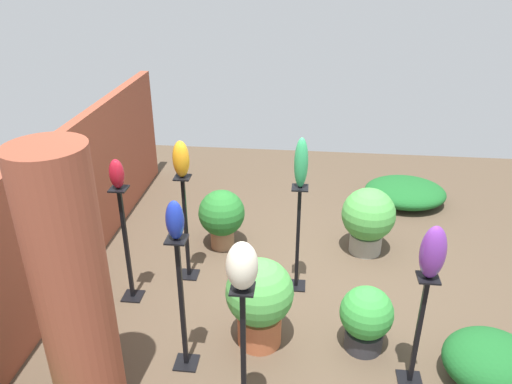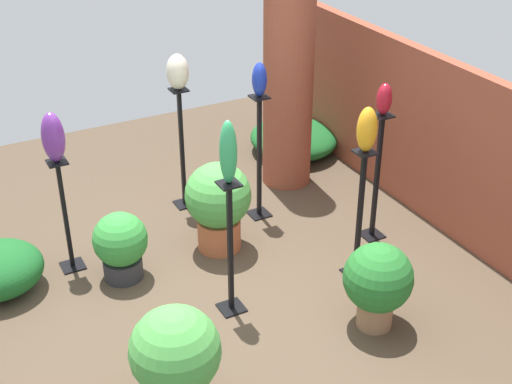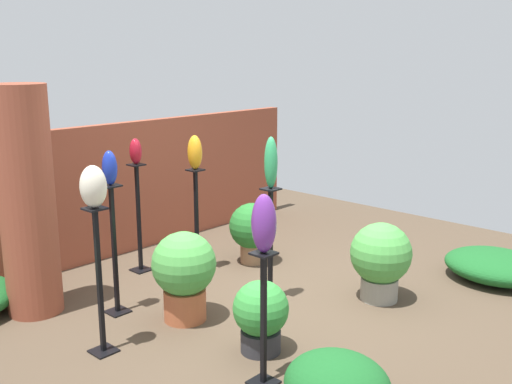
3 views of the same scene
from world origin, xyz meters
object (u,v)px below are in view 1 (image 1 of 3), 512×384
object	(u,v)px
art_vase_ruby	(117,174)
potted_plant_near_pillar	(222,215)
art_vase_ivory	(242,266)
art_vase_jade	(301,163)
potted_plant_mid_left	(366,317)
art_vase_violet	(433,252)
potted_plant_back_center	(260,299)
brick_pillar	(73,294)
pedestal_ivory	(244,365)
pedestal_jade	(298,243)
pedestal_violet	(417,336)
potted_plant_walkway_edge	(368,218)
art_vase_amber	(181,159)
pedestal_amber	(186,233)
art_vase_cobalt	(175,220)
pedestal_ruby	(127,250)
pedestal_cobalt	(182,310)

from	to	relation	value
art_vase_ruby	potted_plant_near_pillar	distance (m)	1.62
art_vase_ivory	art_vase_jade	size ratio (longest dim) A/B	0.68
potted_plant_near_pillar	potted_plant_mid_left	size ratio (longest dim) A/B	1.17
art_vase_violet	potted_plant_back_center	distance (m)	1.54
brick_pillar	pedestal_ivory	xyz separation A→B (m)	(-0.02, -1.18, -0.51)
pedestal_jade	potted_plant_near_pillar	world-z (taller)	pedestal_jade
pedestal_violet	potted_plant_walkway_edge	xyz separation A→B (m)	(1.97, 0.20, -0.03)
art_vase_ruby	art_vase_ivory	bearing A→B (deg)	-135.88
art_vase_ivory	art_vase_amber	xyz separation A→B (m)	(1.81, 0.84, -0.04)
art_vase_amber	pedestal_violet	bearing A→B (deg)	-120.35
art_vase_ruby	potted_plant_walkway_edge	size ratio (longest dim) A/B	0.36
art_vase_ivory	potted_plant_near_pillar	distance (m)	2.70
pedestal_amber	art_vase_amber	world-z (taller)	art_vase_amber
art_vase_ivory	pedestal_violet	bearing A→B (deg)	-67.39
art_vase_cobalt	potted_plant_mid_left	size ratio (longest dim) A/B	0.52
art_vase_jade	potted_plant_back_center	size ratio (longest dim) A/B	0.59
art_vase_cobalt	potted_plant_mid_left	world-z (taller)	art_vase_cobalt
brick_pillar	art_vase_ivory	distance (m)	1.23
art_vase_ruby	art_vase_amber	distance (m)	0.65
brick_pillar	potted_plant_mid_left	distance (m)	2.43
pedestal_violet	pedestal_ruby	bearing A→B (deg)	72.57
art_vase_ruby	potted_plant_back_center	size ratio (longest dim) A/B	0.33
pedestal_ivory	potted_plant_near_pillar	world-z (taller)	pedestal_ivory
art_vase_ivory	potted_plant_back_center	xyz separation A→B (m)	(0.88, -0.03, -0.94)
art_vase_cobalt	potted_plant_near_pillar	distance (m)	2.15
brick_pillar	potted_plant_walkway_edge	xyz separation A→B (m)	(2.49, -2.29, -0.64)
art_vase_violet	brick_pillar	bearing A→B (deg)	101.90
art_vase_jade	potted_plant_walkway_edge	bearing A→B (deg)	-45.32
art_vase_jade	art_vase_amber	xyz separation A→B (m)	(0.07, 1.17, -0.04)
potted_plant_near_pillar	pedestal_ivory	bearing A→B (deg)	-166.65
pedestal_amber	pedestal_jade	bearing A→B (deg)	-93.42
art_vase_amber	potted_plant_back_center	distance (m)	1.56
art_vase_violet	potted_plant_mid_left	xyz separation A→B (m)	(0.36, 0.35, -0.93)
pedestal_cobalt	pedestal_ruby	bearing A→B (deg)	42.13
art_vase_violet	pedestal_cobalt	bearing A→B (deg)	90.33
art_vase_ruby	potted_plant_walkway_edge	bearing A→B (deg)	-65.05
art_vase_ruby	art_vase_violet	distance (m)	2.77
brick_pillar	potted_plant_near_pillar	distance (m)	2.58
art_vase_jade	potted_plant_mid_left	distance (m)	1.50
pedestal_jade	potted_plant_back_center	distance (m)	0.91
art_vase_ivory	art_vase_jade	bearing A→B (deg)	-10.65
potted_plant_walkway_edge	pedestal_amber	bearing A→B (deg)	109.87
pedestal_ruby	pedestal_violet	bearing A→B (deg)	-107.43
brick_pillar	art_vase_ruby	world-z (taller)	brick_pillar
art_vase_ivory	potted_plant_walkway_edge	bearing A→B (deg)	-23.86
pedestal_ruby	potted_plant_walkway_edge	world-z (taller)	pedestal_ruby
brick_pillar	potted_plant_back_center	bearing A→B (deg)	-54.64
art_vase_cobalt	art_vase_amber	xyz separation A→B (m)	(1.27, 0.27, -0.04)
pedestal_ivory	potted_plant_back_center	xyz separation A→B (m)	(0.88, -0.03, -0.09)
brick_pillar	pedestal_amber	world-z (taller)	brick_pillar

